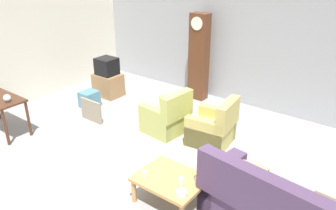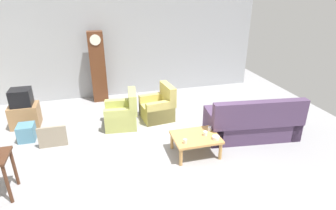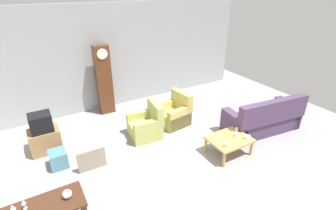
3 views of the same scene
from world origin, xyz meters
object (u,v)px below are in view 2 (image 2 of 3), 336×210
armchair_olive_far (158,108)px  tv_stand_cabinet (25,115)px  armchair_olive_near (122,115)px  cup_blue_rimmed (210,129)px  couch_floral (252,124)px  cup_white_porcelain (205,133)px  framed_picture_leaning (52,137)px  storage_box_blue (27,132)px  grandfather_clock (98,67)px  bowl_white_stacked (216,138)px  cup_cream_tall (185,141)px  tv_crt (21,97)px  coffee_table_wood (196,139)px

armchair_olive_far → tv_stand_cabinet: (-3.35, 0.47, -0.02)m
armchair_olive_near → cup_blue_rimmed: 2.29m
couch_floral → cup_white_porcelain: size_ratio=24.20×
tv_stand_cabinet → framed_picture_leaning: bearing=-58.2°
storage_box_blue → armchair_olive_far: bearing=5.5°
armchair_olive_far → cup_blue_rimmed: size_ratio=9.72×
framed_picture_leaning → couch_floral: bearing=-9.9°
armchair_olive_near → cup_white_porcelain: size_ratio=10.16×
framed_picture_leaning → grandfather_clock: bearing=65.3°
tv_stand_cabinet → cup_blue_rimmed: (4.08, -2.17, 0.18)m
grandfather_clock → framed_picture_leaning: 2.85m
grandfather_clock → bowl_white_stacked: bearing=-60.3°
cup_cream_tall → armchair_olive_near: bearing=118.8°
tv_crt → cup_cream_tall: tv_crt is taller
grandfather_clock → tv_stand_cabinet: bearing=-147.1°
couch_floral → cup_white_porcelain: bearing=-166.4°
tv_stand_cabinet → framed_picture_leaning: size_ratio=1.13×
coffee_table_wood → tv_stand_cabinet: size_ratio=1.41×
tv_crt → bowl_white_stacked: (4.07, -2.54, -0.32)m
tv_stand_cabinet → storage_box_blue: bearing=-78.5°
tv_crt → bowl_white_stacked: bearing=-31.9°
framed_picture_leaning → cup_cream_tall: 2.94m
cup_blue_rimmed → cup_cream_tall: size_ratio=1.04×
cup_blue_rimmed → bowl_white_stacked: size_ratio=0.64×
tv_stand_cabinet → cup_cream_tall: 4.25m
tv_crt → cup_blue_rimmed: 4.63m
coffee_table_wood → grandfather_clock: (-1.80, 3.55, 0.70)m
grandfather_clock → storage_box_blue: (-1.76, -2.01, -0.87)m
tv_stand_cabinet → cup_blue_rimmed: bearing=-28.0°
cup_cream_tall → bowl_white_stacked: cup_cream_tall is taller
coffee_table_wood → tv_crt: bearing=148.1°
armchair_olive_far → framed_picture_leaning: (-2.58, -0.78, -0.06)m
coffee_table_wood → cup_blue_rimmed: bearing=21.3°
coffee_table_wood → tv_crt: tv_crt is taller
cup_white_porcelain → cup_blue_rimmed: 0.23m
armchair_olive_far → couch_floral: bearing=-39.8°
armchair_olive_near → tv_crt: (-2.38, 0.65, 0.47)m
grandfather_clock → storage_box_blue: bearing=-131.2°
grandfather_clock → cup_blue_rimmed: grandfather_clock is taller
armchair_olive_far → cup_cream_tall: size_ratio=10.10×
coffee_table_wood → cup_cream_tall: size_ratio=10.54×
armchair_olive_near → coffee_table_wood: size_ratio=0.96×
coffee_table_wood → grandfather_clock: grandfather_clock is taller
framed_picture_leaning → storage_box_blue: size_ratio=1.52×
coffee_table_wood → tv_stand_cabinet: (-3.72, 2.31, -0.08)m
storage_box_blue → cup_cream_tall: (3.25, -1.75, 0.28)m
grandfather_clock → cup_cream_tall: bearing=-68.3°
grandfather_clock → tv_crt: bearing=-147.1°
cup_blue_rimmed → cup_cream_tall: 0.76m
cup_cream_tall → cup_blue_rimmed: bearing=27.8°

